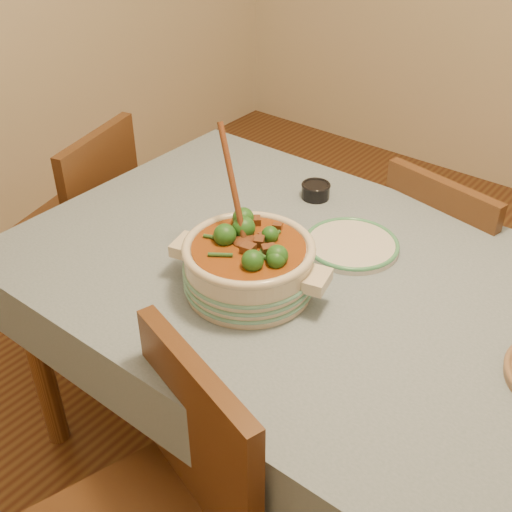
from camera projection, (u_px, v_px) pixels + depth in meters
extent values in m
plane|color=#4B2515|center=(308.00, 464.00, 2.09)|extent=(4.50, 4.50, 0.00)
cube|color=brown|center=(321.00, 288.00, 1.67)|extent=(1.60, 1.00, 0.05)
cube|color=#7F8EA5|center=(322.00, 279.00, 1.66)|extent=(1.68, 1.08, 0.01)
cylinder|color=brown|center=(40.00, 361.00, 1.98)|extent=(0.07, 0.07, 0.70)
cylinder|color=brown|center=(222.00, 241.00, 2.54)|extent=(0.07, 0.07, 0.70)
cylinder|color=beige|center=(249.00, 269.00, 1.58)|extent=(0.38, 0.38, 0.12)
torus|color=beige|center=(249.00, 248.00, 1.55)|extent=(0.33, 0.33, 0.02)
cube|color=beige|center=(317.00, 281.00, 1.51)|extent=(0.07, 0.09, 0.03)
cube|color=beige|center=(185.00, 246.00, 1.63)|extent=(0.07, 0.09, 0.03)
cylinder|color=#8E4514|center=(249.00, 250.00, 1.55)|extent=(0.28, 0.28, 0.02)
cylinder|color=silver|center=(351.00, 245.00, 1.76)|extent=(0.29, 0.29, 0.02)
torus|color=#439467|center=(351.00, 243.00, 1.76)|extent=(0.26, 0.26, 0.01)
cylinder|color=black|center=(316.00, 191.00, 1.99)|extent=(0.10, 0.10, 0.04)
torus|color=black|center=(316.00, 185.00, 1.98)|extent=(0.09, 0.09, 0.01)
cylinder|color=black|center=(316.00, 188.00, 1.98)|extent=(0.07, 0.07, 0.01)
cube|color=#503018|center=(456.00, 273.00, 2.24)|extent=(0.46, 0.46, 0.04)
cube|color=#503018|center=(434.00, 240.00, 2.02)|extent=(0.40, 0.11, 0.42)
cylinder|color=#503018|center=(512.00, 322.00, 2.34)|extent=(0.04, 0.04, 0.42)
cylinder|color=#503018|center=(436.00, 280.00, 2.55)|extent=(0.04, 0.04, 0.42)
cylinder|color=#503018|center=(457.00, 365.00, 2.16)|extent=(0.04, 0.04, 0.42)
cylinder|color=#503018|center=(380.00, 316.00, 2.37)|extent=(0.04, 0.04, 0.42)
cube|color=#503018|center=(200.00, 440.00, 1.35)|extent=(0.41, 0.15, 0.44)
cylinder|color=#503018|center=(171.00, 506.00, 1.71)|extent=(0.04, 0.04, 0.44)
cube|color=#503018|center=(70.00, 232.00, 2.44)|extent=(0.49, 0.49, 0.04)
cube|color=#503018|center=(102.00, 191.00, 2.25)|extent=(0.14, 0.40, 0.43)
cylinder|color=#503018|center=(70.00, 246.00, 2.75)|extent=(0.04, 0.04, 0.43)
cylinder|color=#503018|center=(15.00, 291.00, 2.48)|extent=(0.04, 0.04, 0.43)
cylinder|color=#503018|center=(139.00, 264.00, 2.63)|extent=(0.04, 0.04, 0.43)
cylinder|color=#503018|center=(89.00, 314.00, 2.37)|extent=(0.04, 0.04, 0.43)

